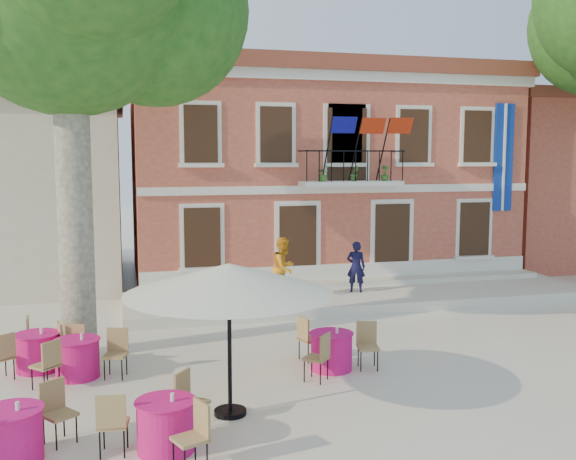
% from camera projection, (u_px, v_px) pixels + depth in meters
% --- Properties ---
extents(ground, '(90.00, 90.00, 0.00)m').
position_uv_depth(ground, '(351.00, 348.00, 14.52)').
color(ground, beige).
rests_on(ground, ground).
extents(main_building, '(13.50, 9.59, 7.50)m').
position_uv_depth(main_building, '(310.00, 171.00, 24.19)').
color(main_building, '#C46C46').
rests_on(main_building, ground).
extents(neighbor_east, '(9.40, 9.40, 6.40)m').
position_uv_depth(neighbor_east, '(565.00, 182.00, 28.22)').
color(neighbor_east, '#C46C46').
rests_on(neighbor_east, ground).
extents(terrace, '(14.00, 3.40, 0.30)m').
position_uv_depth(terrace, '(363.00, 297.00, 19.23)').
color(terrace, silver).
rests_on(terrace, ground).
extents(patio_umbrella, '(3.47, 3.47, 2.58)m').
position_uv_depth(patio_umbrella, '(229.00, 279.00, 10.54)').
color(patio_umbrella, black).
rests_on(patio_umbrella, ground).
extents(pedestrian_navy, '(0.66, 0.56, 1.53)m').
position_uv_depth(pedestrian_navy, '(356.00, 267.00, 19.09)').
color(pedestrian_navy, black).
rests_on(pedestrian_navy, terrace).
extents(pedestrian_orange, '(1.08, 1.07, 1.76)m').
position_uv_depth(pedestrian_orange, '(284.00, 268.00, 18.17)').
color(pedestrian_orange, orange).
rests_on(pedestrian_orange, terrace).
extents(cafe_table_0, '(1.81, 1.81, 0.95)m').
position_uv_depth(cafe_table_0, '(77.00, 356.00, 12.56)').
color(cafe_table_0, '#DF1562').
rests_on(cafe_table_0, ground).
extents(cafe_table_1, '(1.74, 1.85, 0.95)m').
position_uv_depth(cafe_table_1, '(166.00, 423.00, 9.41)').
color(cafe_table_1, '#DF1562').
rests_on(cafe_table_1, ground).
extents(cafe_table_2, '(1.79, 1.48, 0.95)m').
position_uv_depth(cafe_table_2, '(12.00, 433.00, 9.08)').
color(cafe_table_2, '#DF1562').
rests_on(cafe_table_2, ground).
extents(cafe_table_3, '(1.86, 1.70, 0.95)m').
position_uv_depth(cafe_table_3, '(37.00, 350.00, 12.97)').
color(cafe_table_3, '#DF1562').
rests_on(cafe_table_3, ground).
extents(cafe_table_4, '(1.78, 1.83, 0.95)m').
position_uv_depth(cafe_table_4, '(331.00, 349.00, 13.03)').
color(cafe_table_4, '#DF1562').
rests_on(cafe_table_4, ground).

